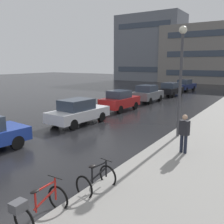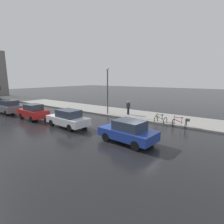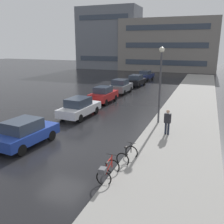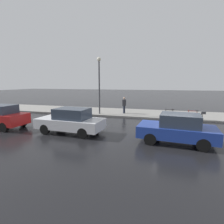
# 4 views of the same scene
# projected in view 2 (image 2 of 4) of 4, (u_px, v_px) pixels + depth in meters

# --- Properties ---
(ground_plane) EXTENTS (140.00, 140.00, 0.00)m
(ground_plane) POSITION_uv_depth(u_px,v_px,m) (144.00, 133.00, 14.21)
(ground_plane) COLOR black
(sidewalk_kerb) EXTENTS (4.80, 60.00, 0.14)m
(sidewalk_kerb) POSITION_uv_depth(u_px,v_px,m) (98.00, 109.00, 24.71)
(sidewalk_kerb) COLOR gray
(sidewalk_kerb) RESTS_ON ground
(bicycle_nearest) EXTENTS (0.73, 1.45, 1.00)m
(bicycle_nearest) POSITION_uv_depth(u_px,v_px,m) (181.00, 122.00, 15.83)
(bicycle_nearest) COLOR black
(bicycle_nearest) RESTS_ON ground
(bicycle_second) EXTENTS (0.87, 1.17, 0.94)m
(bicycle_second) POSITION_uv_depth(u_px,v_px,m) (161.00, 120.00, 17.25)
(bicycle_second) COLOR black
(bicycle_second) RESTS_ON ground
(car_blue) EXTENTS (2.29, 4.16, 1.60)m
(car_blue) POSITION_uv_depth(u_px,v_px,m) (128.00, 131.00, 12.10)
(car_blue) COLOR navy
(car_blue) RESTS_ON ground
(car_white) EXTENTS (2.05, 4.41, 1.62)m
(car_white) POSITION_uv_depth(u_px,v_px,m) (68.00, 118.00, 15.92)
(car_white) COLOR silver
(car_white) RESTS_ON ground
(car_red) EXTENTS (1.94, 3.84, 1.67)m
(car_red) POSITION_uv_depth(u_px,v_px,m) (33.00, 112.00, 18.93)
(car_red) COLOR #AD1919
(car_red) RESTS_ON ground
(car_grey) EXTENTS (2.03, 3.89, 1.69)m
(car_grey) POSITION_uv_depth(u_px,v_px,m) (9.00, 107.00, 22.03)
(car_grey) COLOR slate
(car_grey) RESTS_ON ground
(pedestrian) EXTENTS (0.44, 0.32, 1.79)m
(pedestrian) POSITION_uv_depth(u_px,v_px,m) (128.00, 107.00, 20.71)
(pedestrian) COLOR #1E2333
(pedestrian) RESTS_ON ground
(streetlamp) EXTENTS (0.39, 0.39, 5.66)m
(streetlamp) POSITION_uv_depth(u_px,v_px,m) (108.00, 85.00, 20.73)
(streetlamp) COLOR #424247
(streetlamp) RESTS_ON ground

